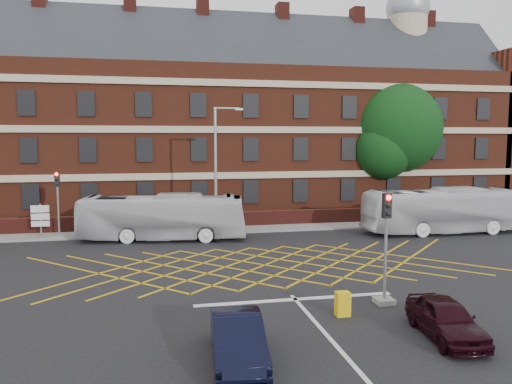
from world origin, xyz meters
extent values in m
plane|color=black|center=(0.00, 0.00, 0.00)|extent=(120.00, 120.00, 0.00)
cube|color=#5E2718|center=(0.00, 22.00, 6.00)|extent=(50.00, 12.00, 12.00)
cube|color=#202329|center=(0.00, 22.00, 12.00)|extent=(51.00, 10.61, 10.61)
cube|color=#B7A88C|center=(0.00, 15.92, 7.00)|extent=(50.00, 0.18, 0.50)
cube|color=black|center=(0.00, 15.94, 5.50)|extent=(1.20, 0.14, 1.80)
cube|color=#501B15|center=(-7.00, 22.00, 16.50)|extent=(1.00, 1.40, 3.20)
cylinder|color=#B7A88C|center=(18.00, 22.00, 15.00)|extent=(3.60, 3.60, 6.00)
sphere|color=gray|center=(18.00, 22.00, 18.40)|extent=(4.00, 4.00, 4.00)
cube|color=#501B15|center=(0.00, 13.00, 0.55)|extent=(56.00, 0.50, 1.10)
cube|color=slate|center=(0.00, 12.00, 0.06)|extent=(60.00, 3.00, 0.12)
cube|color=#CC990C|center=(0.00, 2.00, 0.01)|extent=(8.22, 8.22, 0.02)
cube|color=silver|center=(0.00, -3.50, 0.01)|extent=(8.00, 0.30, 0.02)
cube|color=silver|center=(0.00, -10.00, 0.01)|extent=(0.15, 14.00, 0.02)
imported|color=silver|center=(-4.88, 9.43, 1.44)|extent=(10.60, 3.97, 2.88)
imported|color=silver|center=(13.62, 7.96, 1.52)|extent=(11.00, 2.85, 3.05)
imported|color=black|center=(-3.13, -8.49, 0.67)|extent=(1.73, 4.17, 1.34)
imported|color=black|center=(3.64, -8.09, 0.63)|extent=(1.89, 3.84, 1.26)
cylinder|color=black|center=(14.61, 17.09, 2.81)|extent=(0.90, 0.90, 5.63)
sphere|color=black|center=(14.61, 17.09, 7.16)|extent=(7.65, 7.65, 7.65)
sphere|color=black|center=(13.11, 16.29, 5.43)|extent=(4.97, 4.97, 4.97)
sphere|color=black|center=(16.11, 17.89, 5.83)|extent=(4.59, 4.59, 4.59)
cube|color=slate|center=(3.23, -4.63, 0.10)|extent=(0.70, 0.70, 0.20)
cylinder|color=gray|center=(3.23, -4.63, 1.75)|extent=(0.12, 0.12, 3.50)
cube|color=black|center=(3.23, -4.63, 3.80)|extent=(0.30, 0.25, 0.95)
sphere|color=#FF0C05|center=(3.23, -4.77, 4.12)|extent=(0.20, 0.20, 0.20)
cube|color=slate|center=(-11.30, 11.04, 0.10)|extent=(0.70, 0.70, 0.20)
cylinder|color=gray|center=(-11.30, 11.04, 1.75)|extent=(0.12, 0.12, 3.50)
cube|color=black|center=(-11.30, 11.04, 3.80)|extent=(0.30, 0.25, 0.95)
sphere|color=#FF0C05|center=(-11.30, 10.90, 4.12)|extent=(0.20, 0.20, 0.20)
cube|color=slate|center=(-1.53, 9.45, 0.10)|extent=(1.00, 1.00, 0.20)
cylinder|color=gray|center=(-1.53, 9.45, 4.10)|extent=(0.18, 0.18, 8.21)
cylinder|color=gray|center=(-0.83, 9.45, 8.21)|extent=(1.60, 0.12, 0.12)
cube|color=gray|center=(-0.03, 9.45, 8.16)|extent=(0.50, 0.20, 0.12)
cylinder|color=gray|center=(-12.46, 11.48, 1.10)|extent=(0.10, 0.10, 2.20)
cube|color=silver|center=(-12.46, 11.40, 1.90)|extent=(1.10, 0.06, 0.45)
cube|color=silver|center=(-12.46, 11.40, 1.40)|extent=(1.10, 0.06, 0.40)
cube|color=silver|center=(-12.46, 11.40, 0.95)|extent=(1.10, 0.06, 0.35)
cube|color=#E0B30D|center=(1.16, -5.58, 0.44)|extent=(0.50, 0.38, 0.88)
camera|label=1|loc=(-5.35, -21.88, 6.31)|focal=35.00mm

